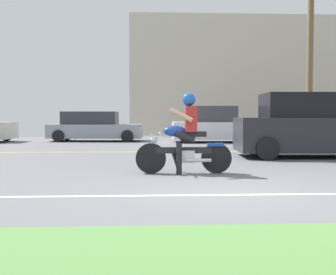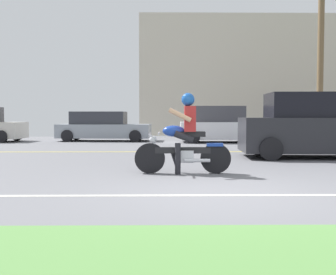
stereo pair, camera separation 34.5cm
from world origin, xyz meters
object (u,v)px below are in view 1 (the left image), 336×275
(suv_nearby, at_px, (320,126))
(parked_car_1, at_px, (94,127))
(motorcyclist, at_px, (185,140))
(parked_car_2, at_px, (214,126))

(suv_nearby, distance_m, parked_car_1, 11.29)
(motorcyclist, xyz_separation_m, parked_car_1, (-3.37, 11.59, -0.05))
(parked_car_1, distance_m, parked_car_2, 5.76)
(motorcyclist, relative_size, suv_nearby, 0.40)
(parked_car_1, bearing_deg, suv_nearby, -46.93)
(parked_car_1, xyz_separation_m, parked_car_2, (5.66, -1.10, 0.10))
(motorcyclist, relative_size, parked_car_1, 0.45)
(motorcyclist, height_order, suv_nearby, suv_nearby)
(motorcyclist, height_order, parked_car_2, motorcyclist)
(suv_nearby, bearing_deg, parked_car_2, 106.03)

